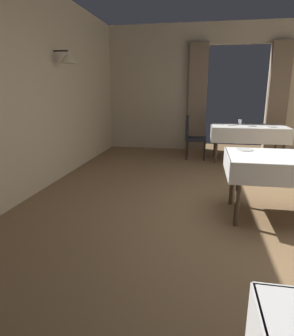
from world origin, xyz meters
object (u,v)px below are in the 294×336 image
Objects in this scene: dining_table_mid at (291,164)px; dining_table_far at (248,131)px; plate_mid_b at (244,150)px; plate_far_d at (251,126)px; chair_far_left at (192,135)px; glass_far_c at (240,122)px; plate_far_a at (271,127)px; plate_far_b at (230,125)px.

dining_table_mid is 2.95m from dining_table_far.
plate_mid_b and plate_far_d have the same top height.
plate_far_d is at bearing -5.37° from chair_far_left.
dining_table_mid is at bearing -88.90° from dining_table_far.
glass_far_c reaches higher than plate_mid_b.
dining_table_far is 7.41× the size of plate_far_d.
plate_far_a is 0.39m from plate_far_d.
plate_far_b is at bearing 88.65° from plate_mid_b.
plate_mid_b is at bearing -75.18° from chair_far_left.
chair_far_left is 2.84m from plate_mid_b.
plate_far_a is (0.41, -0.15, 0.10)m from dining_table_far.
plate_far_d is at bearing 80.04° from plate_mid_b.
plate_far_b is at bearing 163.82° from plate_far_d.
plate_far_a reaches higher than dining_table_mid.
chair_far_left reaches higher than plate_mid_b.
plate_far_b is at bearing 171.48° from dining_table_far.
glass_far_c is at bearing 39.72° from plate_far_b.
plate_far_d is (0.40, -0.12, 0.00)m from plate_far_b.
plate_far_d is (-0.38, 0.09, 0.00)m from plate_far_a.
glass_far_c is at bearing 123.44° from plate_far_d.
plate_far_a is at bearing -19.61° from dining_table_far.
chair_far_left reaches higher than plate_far_d.
glass_far_c is at bearing 10.00° from chair_far_left.
chair_far_left reaches higher than dining_table_mid.
chair_far_left is (-1.15, 0.05, -0.14)m from dining_table_far.
glass_far_c is 0.53× the size of plate_far_d.
plate_far_b is (-0.37, 0.05, 0.10)m from dining_table_far.
dining_table_mid is 0.56m from plate_mid_b.
dining_table_far is at bearing 80.92° from plate_mid_b.
plate_far_b is at bearing 97.99° from dining_table_mid.
plate_far_a is (0.35, 2.80, 0.10)m from dining_table_mid.
plate_far_d is at bearing -56.56° from glass_far_c.
chair_far_left is at bearing 177.47° from dining_table_far.
chair_far_left is at bearing 104.82° from plate_mid_b.
dining_table_mid is 3.04m from plate_far_b.
plate_far_a is at bearing -33.30° from glass_far_c.
plate_mid_b is at bearing -99.96° from plate_far_d.
dining_table_far is (-0.06, 2.95, -0.01)m from dining_table_mid.
dining_table_mid is at bearing -68.03° from chair_far_left.
glass_far_c is at bearing 93.86° from dining_table_mid.
dining_table_mid is 3.24m from chair_far_left.
plate_mid_b is (-0.49, 0.26, 0.10)m from dining_table_mid.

